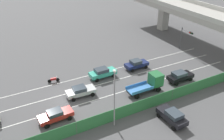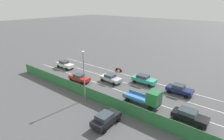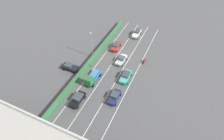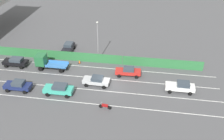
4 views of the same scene
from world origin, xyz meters
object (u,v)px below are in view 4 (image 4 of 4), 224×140
(traffic_cone, at_px, (79,62))
(car_sedan_navy, at_px, (18,85))
(motorcycle, at_px, (105,106))
(street_lamp, at_px, (98,38))
(car_sedan_white, at_px, (181,86))
(flatbed_truck_blue, at_px, (46,62))
(car_sedan_black, at_px, (16,62))
(parked_sedan_dark, at_px, (68,47))
(car_sedan_red, at_px, (128,71))
(car_sedan_silver, at_px, (96,80))
(car_taxi_teal, at_px, (59,89))

(traffic_cone, bearing_deg, car_sedan_navy, 143.20)
(motorcycle, xyz_separation_m, street_lamp, (13.94, 3.86, 4.34))
(street_lamp, bearing_deg, car_sedan_white, -117.27)
(flatbed_truck_blue, distance_m, street_lamp, 10.46)
(car_sedan_navy, xyz_separation_m, traffic_cone, (10.01, -7.49, -0.57))
(car_sedan_black, distance_m, parked_sedan_dark, 10.81)
(car_sedan_white, height_order, motorcycle, car_sedan_white)
(car_sedan_red, distance_m, flatbed_truck_blue, 15.13)
(street_lamp, bearing_deg, motorcycle, -164.53)
(car_sedan_black, bearing_deg, traffic_cone, -75.86)
(street_lamp, bearing_deg, car_sedan_navy, 136.67)
(car_sedan_silver, xyz_separation_m, car_sedan_red, (3.73, -4.91, 0.00))
(car_sedan_navy, bearing_deg, traffic_cone, -36.80)
(car_sedan_navy, xyz_separation_m, car_taxi_teal, (0.01, -6.87, 0.04))
(car_taxi_teal, bearing_deg, motorcycle, -107.22)
(car_sedan_navy, bearing_deg, car_sedan_white, -81.77)
(car_sedan_silver, distance_m, motorcycle, 6.37)
(car_sedan_red, distance_m, parked_sedan_dark, 15.04)
(car_taxi_teal, bearing_deg, flatbed_truck_blue, 34.37)
(parked_sedan_dark, height_order, street_lamp, street_lamp)
(street_lamp, bearing_deg, car_sedan_black, 106.50)
(motorcycle, bearing_deg, street_lamp, 15.47)
(car_sedan_black, xyz_separation_m, flatbed_truck_blue, (0.00, -5.96, 0.45))
(car_sedan_red, bearing_deg, parked_sedan_dark, 60.92)
(motorcycle, height_order, parked_sedan_dark, parked_sedan_dark)
(car_sedan_red, height_order, car_taxi_teal, car_taxi_teal)
(car_sedan_black, bearing_deg, flatbed_truck_blue, -90.00)
(car_sedan_silver, bearing_deg, flatbed_truck_blue, 70.06)
(car_sedan_navy, bearing_deg, car_sedan_red, -67.36)
(street_lamp, bearing_deg, parked_sedan_dark, 66.85)
(car_sedan_black, distance_m, car_sedan_red, 21.09)
(car_sedan_black, bearing_deg, car_sedan_navy, -150.94)
(car_sedan_black, bearing_deg, car_sedan_red, -89.94)
(car_sedan_red, relative_size, street_lamp, 0.57)
(car_sedan_red, bearing_deg, traffic_cone, 73.47)
(parked_sedan_dark, bearing_deg, car_sedan_white, -116.01)
(motorcycle, xyz_separation_m, parked_sedan_dark, (16.88, 10.73, 0.49))
(car_sedan_white, bearing_deg, car_sedan_navy, 98.23)
(car_sedan_black, relative_size, car_taxi_teal, 0.96)
(car_sedan_black, distance_m, motorcycle, 20.98)
(car_sedan_white, relative_size, car_sedan_black, 1.04)
(street_lamp, xyz_separation_m, traffic_cone, (-1.51, 3.38, -4.47))
(car_sedan_silver, distance_m, car_sedan_black, 16.60)
(car_sedan_white, bearing_deg, parked_sedan_dark, 63.99)
(car_sedan_black, relative_size, parked_sedan_dark, 1.04)
(flatbed_truck_blue, bearing_deg, traffic_cone, -62.25)
(car_sedan_silver, height_order, motorcycle, car_sedan_silver)
(car_sedan_red, xyz_separation_m, motorcycle, (-9.57, 2.41, -0.42))
(flatbed_truck_blue, xyz_separation_m, traffic_cone, (2.88, -5.48, -1.06))
(car_sedan_red, relative_size, motorcycle, 2.33)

